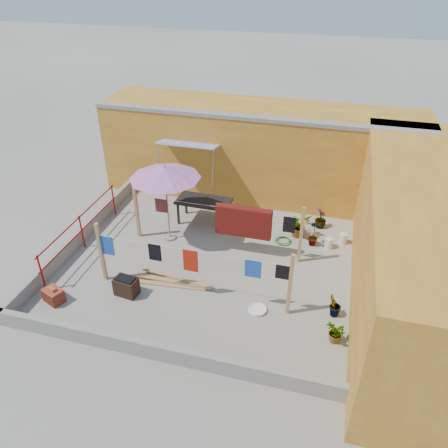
{
  "coord_description": "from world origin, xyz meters",
  "views": [
    {
      "loc": [
        3.08,
        -9.53,
        7.72
      ],
      "look_at": [
        0.4,
        0.3,
        1.23
      ],
      "focal_mm": 35.0,
      "sensor_mm": 36.0,
      "label": 1
    }
  ],
  "objects_px": {
    "brick_stack": "(54,295)",
    "green_hose": "(283,241)",
    "patio_umbrella": "(165,173)",
    "water_jug_a": "(329,243)",
    "plant_back_a": "(299,225)",
    "brazier": "(126,286)",
    "white_basin": "(257,310)",
    "outdoor_table": "(204,202)",
    "water_jug_b": "(343,238)"
  },
  "relations": [
    {
      "from": "brick_stack",
      "to": "water_jug_a",
      "type": "height_order",
      "value": "brick_stack"
    },
    {
      "from": "white_basin",
      "to": "plant_back_a",
      "type": "distance_m",
      "value": 3.73
    },
    {
      "from": "patio_umbrella",
      "to": "water_jug_a",
      "type": "relative_size",
      "value": 6.53
    },
    {
      "from": "white_basin",
      "to": "water_jug_a",
      "type": "bearing_deg",
      "value": 64.87
    },
    {
      "from": "outdoor_table",
      "to": "brazier",
      "type": "xyz_separation_m",
      "value": [
        -0.89,
        -3.93,
        -0.48
      ]
    },
    {
      "from": "brick_stack",
      "to": "plant_back_a",
      "type": "distance_m",
      "value": 7.35
    },
    {
      "from": "outdoor_table",
      "to": "green_hose",
      "type": "xyz_separation_m",
      "value": [
        2.71,
        -0.47,
        -0.71
      ]
    },
    {
      "from": "patio_umbrella",
      "to": "plant_back_a",
      "type": "distance_m",
      "value": 4.44
    },
    {
      "from": "brick_stack",
      "to": "brazier",
      "type": "xyz_separation_m",
      "value": [
        1.68,
        0.75,
        0.07
      ]
    },
    {
      "from": "outdoor_table",
      "to": "water_jug_b",
      "type": "height_order",
      "value": "outdoor_table"
    },
    {
      "from": "patio_umbrella",
      "to": "plant_back_a",
      "type": "height_order",
      "value": "patio_umbrella"
    },
    {
      "from": "outdoor_table",
      "to": "water_jug_a",
      "type": "height_order",
      "value": "outdoor_table"
    },
    {
      "from": "outdoor_table",
      "to": "plant_back_a",
      "type": "bearing_deg",
      "value": 0.24
    },
    {
      "from": "white_basin",
      "to": "green_hose",
      "type": "bearing_deg",
      "value": 87.17
    },
    {
      "from": "water_jug_a",
      "to": "green_hose",
      "type": "bearing_deg",
      "value": -177.92
    },
    {
      "from": "water_jug_a",
      "to": "plant_back_a",
      "type": "distance_m",
      "value": 1.09
    },
    {
      "from": "white_basin",
      "to": "plant_back_a",
      "type": "xyz_separation_m",
      "value": [
        0.54,
        3.68,
        0.34
      ]
    },
    {
      "from": "white_basin",
      "to": "water_jug_b",
      "type": "relative_size",
      "value": 1.25
    },
    {
      "from": "brick_stack",
      "to": "white_basin",
      "type": "relative_size",
      "value": 1.28
    },
    {
      "from": "patio_umbrella",
      "to": "green_hose",
      "type": "relative_size",
      "value": 4.92
    },
    {
      "from": "white_basin",
      "to": "patio_umbrella",
      "type": "bearing_deg",
      "value": 143.22
    },
    {
      "from": "brick_stack",
      "to": "green_hose",
      "type": "height_order",
      "value": "brick_stack"
    },
    {
      "from": "brick_stack",
      "to": "plant_back_a",
      "type": "bearing_deg",
      "value": 39.68
    },
    {
      "from": "brazier",
      "to": "white_basin",
      "type": "xyz_separation_m",
      "value": [
        3.43,
        0.27,
        -0.22
      ]
    },
    {
      "from": "patio_umbrella",
      "to": "plant_back_a",
      "type": "bearing_deg",
      "value": 17.54
    },
    {
      "from": "outdoor_table",
      "to": "water_jug_a",
      "type": "distance_m",
      "value": 4.13
    },
    {
      "from": "brick_stack",
      "to": "green_hose",
      "type": "xyz_separation_m",
      "value": [
        5.27,
        4.21,
        -0.16
      ]
    },
    {
      "from": "brazier",
      "to": "plant_back_a",
      "type": "bearing_deg",
      "value": 44.78
    },
    {
      "from": "brick_stack",
      "to": "green_hose",
      "type": "relative_size",
      "value": 1.19
    },
    {
      "from": "green_hose",
      "to": "outdoor_table",
      "type": "bearing_deg",
      "value": 170.15
    },
    {
      "from": "brazier",
      "to": "patio_umbrella",
      "type": "bearing_deg",
      "value": 87.13
    },
    {
      "from": "outdoor_table",
      "to": "white_basin",
      "type": "xyz_separation_m",
      "value": [
        2.55,
        -3.67,
        -0.7
      ]
    },
    {
      "from": "white_basin",
      "to": "water_jug_b",
      "type": "xyz_separation_m",
      "value": [
        1.93,
        3.62,
        0.12
      ]
    },
    {
      "from": "brazier",
      "to": "water_jug_b",
      "type": "height_order",
      "value": "brazier"
    },
    {
      "from": "patio_umbrella",
      "to": "brazier",
      "type": "xyz_separation_m",
      "value": [
        -0.14,
        -2.73,
        -1.99
      ]
    },
    {
      "from": "outdoor_table",
      "to": "plant_back_a",
      "type": "height_order",
      "value": "outdoor_table"
    },
    {
      "from": "plant_back_a",
      "to": "outdoor_table",
      "type": "bearing_deg",
      "value": -179.76
    },
    {
      "from": "water_jug_b",
      "to": "plant_back_a",
      "type": "xyz_separation_m",
      "value": [
        -1.39,
        0.06,
        0.22
      ]
    },
    {
      "from": "brazier",
      "to": "water_jug_b",
      "type": "relative_size",
      "value": 1.67
    },
    {
      "from": "brazier",
      "to": "plant_back_a",
      "type": "height_order",
      "value": "plant_back_a"
    },
    {
      "from": "brazier",
      "to": "green_hose",
      "type": "bearing_deg",
      "value": 43.95
    },
    {
      "from": "patio_umbrella",
      "to": "brazier",
      "type": "bearing_deg",
      "value": -92.87
    },
    {
      "from": "patio_umbrella",
      "to": "brazier",
      "type": "relative_size",
      "value": 3.96
    },
    {
      "from": "patio_umbrella",
      "to": "water_jug_a",
      "type": "height_order",
      "value": "patio_umbrella"
    },
    {
      "from": "patio_umbrella",
      "to": "water_jug_b",
      "type": "height_order",
      "value": "patio_umbrella"
    },
    {
      "from": "white_basin",
      "to": "plant_back_a",
      "type": "relative_size",
      "value": 0.61
    },
    {
      "from": "patio_umbrella",
      "to": "brick_stack",
      "type": "bearing_deg",
      "value": -117.58
    },
    {
      "from": "white_basin",
      "to": "green_hose",
      "type": "relative_size",
      "value": 0.93
    },
    {
      "from": "outdoor_table",
      "to": "water_jug_b",
      "type": "xyz_separation_m",
      "value": [
        4.48,
        -0.05,
        -0.57
      ]
    },
    {
      "from": "white_basin",
      "to": "plant_back_a",
      "type": "height_order",
      "value": "plant_back_a"
    }
  ]
}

